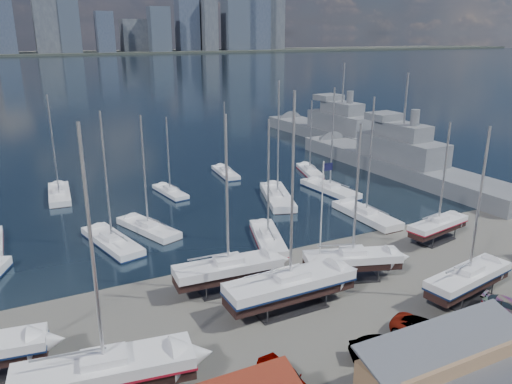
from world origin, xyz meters
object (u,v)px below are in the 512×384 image
car_a (285,378)px  flagpole (322,214)px  naval_ship_west (340,134)px  naval_ship_east (400,164)px

car_a → flagpole: (10.59, 11.86, 5.85)m
naval_ship_west → flagpole: bearing=138.8°
naval_ship_east → car_a: bearing=128.7°
naval_ship_east → flagpole: (-32.61, -25.51, 4.99)m
naval_ship_west → car_a: 80.02m
naval_ship_west → flagpole: size_ratio=4.05×
naval_ship_east → car_a: (-43.20, -37.38, -0.86)m
naval_ship_east → flagpole: size_ratio=3.92×
flagpole → naval_ship_east: bearing=38.0°
car_a → flagpole: bearing=43.4°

